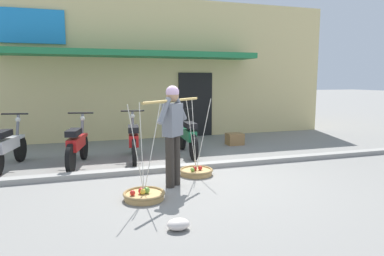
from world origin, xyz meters
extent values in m
plane|color=gray|center=(0.00, 0.00, 0.00)|extent=(90.00, 90.00, 0.00)
cube|color=gray|center=(0.00, 0.70, 0.05)|extent=(20.00, 0.24, 0.10)
cylinder|color=#2D2823|center=(-0.52, -0.34, 0.43)|extent=(0.15, 0.15, 0.86)
cylinder|color=#2D2823|center=(-0.38, -0.22, 0.43)|extent=(0.15, 0.15, 0.86)
cube|color=slate|center=(-0.45, -0.28, 1.13)|extent=(0.39, 0.38, 0.54)
sphere|color=tan|center=(-0.45, -0.28, 1.53)|extent=(0.21, 0.21, 0.21)
sphere|color=#D1A8CC|center=(-0.45, -0.28, 1.58)|extent=(0.22, 0.22, 0.22)
cylinder|color=slate|center=(-0.63, -0.44, 1.30)|extent=(0.31, 0.29, 0.43)
cylinder|color=slate|center=(-0.27, -0.12, 1.30)|extent=(0.31, 0.29, 0.43)
cylinder|color=tan|center=(-0.45, -0.28, 1.45)|extent=(1.21, 1.08, 0.04)
cylinder|color=tan|center=(-1.04, -0.80, 0.04)|extent=(0.59, 0.59, 0.09)
torus|color=olive|center=(-1.04, -0.80, 0.10)|extent=(0.64, 0.64, 0.05)
sphere|color=yellow|center=(-1.07, -0.83, 0.13)|extent=(0.09, 0.09, 0.09)
sphere|color=#649B3B|center=(-1.00, -0.81, 0.14)|extent=(0.10, 0.10, 0.10)
sphere|color=red|center=(-1.22, -0.84, 0.13)|extent=(0.08, 0.08, 0.08)
sphere|color=red|center=(-1.08, -0.80, 0.14)|extent=(0.09, 0.09, 0.09)
cylinder|color=silver|center=(-1.04, -0.67, 0.77)|extent=(0.01, 0.28, 1.36)
cylinder|color=silver|center=(-1.16, -0.87, 0.77)|extent=(0.25, 0.15, 1.36)
cylinder|color=silver|center=(-0.92, -0.87, 0.77)|extent=(0.25, 0.15, 1.36)
cylinder|color=tan|center=(0.14, 0.25, 0.04)|extent=(0.59, 0.59, 0.09)
torus|color=olive|center=(0.14, 0.25, 0.10)|extent=(0.64, 0.64, 0.05)
sphere|color=red|center=(0.11, 0.23, 0.13)|extent=(0.08, 0.08, 0.08)
sphere|color=#679F3C|center=(0.04, 0.17, 0.13)|extent=(0.08, 0.08, 0.08)
sphere|color=red|center=(0.22, 0.24, 0.13)|extent=(0.08, 0.08, 0.08)
cylinder|color=silver|center=(0.14, 0.38, 0.77)|extent=(0.01, 0.28, 1.36)
cylinder|color=silver|center=(0.03, 0.18, 0.77)|extent=(0.25, 0.15, 1.36)
cylinder|color=silver|center=(0.26, 0.18, 0.77)|extent=(0.25, 0.15, 1.36)
cylinder|color=black|center=(-3.18, 2.50, 0.29)|extent=(0.19, 0.58, 0.58)
cube|color=silver|center=(-3.18, 2.50, 0.55)|extent=(0.19, 0.30, 0.06)
cube|color=silver|center=(-3.32, 1.80, 0.51)|extent=(0.37, 0.92, 0.24)
cube|color=black|center=(-3.36, 1.62, 0.75)|extent=(0.33, 0.59, 0.12)
cylinder|color=slate|center=(-3.20, 2.40, 0.68)|extent=(0.12, 0.30, 0.76)
cylinder|color=black|center=(-3.21, 2.33, 1.07)|extent=(0.54, 0.14, 0.04)
sphere|color=silver|center=(-3.18, 2.48, 0.93)|extent=(0.11, 0.11, 0.11)
cylinder|color=black|center=(-1.85, 2.28, 0.29)|extent=(0.20, 0.58, 0.58)
cylinder|color=black|center=(-2.11, 1.07, 0.29)|extent=(0.20, 0.58, 0.58)
cube|color=red|center=(-1.85, 2.28, 0.55)|extent=(0.20, 0.30, 0.06)
cube|color=red|center=(-2.00, 1.58, 0.51)|extent=(0.39, 0.92, 0.24)
cube|color=black|center=(-2.04, 1.40, 0.75)|extent=(0.33, 0.59, 0.12)
cylinder|color=slate|center=(-1.87, 2.19, 0.68)|extent=(0.12, 0.30, 0.76)
cylinder|color=black|center=(-1.88, 2.11, 1.07)|extent=(0.54, 0.15, 0.04)
sphere|color=silver|center=(-1.85, 2.26, 0.93)|extent=(0.11, 0.11, 0.11)
cylinder|color=black|center=(-0.71, 2.45, 0.29)|extent=(0.16, 0.59, 0.58)
cylinder|color=black|center=(-0.87, 1.22, 0.29)|extent=(0.16, 0.59, 0.58)
cube|color=red|center=(-0.71, 2.45, 0.55)|extent=(0.18, 0.30, 0.06)
cube|color=red|center=(-0.81, 1.73, 0.51)|extent=(0.32, 0.92, 0.24)
cube|color=black|center=(-0.83, 1.56, 0.75)|extent=(0.29, 0.58, 0.12)
cylinder|color=slate|center=(-0.72, 2.35, 0.68)|extent=(0.10, 0.30, 0.76)
cylinder|color=black|center=(-0.73, 2.27, 1.07)|extent=(0.54, 0.11, 0.04)
sphere|color=silver|center=(-0.71, 2.43, 0.93)|extent=(0.11, 0.11, 0.11)
cylinder|color=black|center=(0.57, 2.65, 0.29)|extent=(0.12, 0.58, 0.58)
cylinder|color=black|center=(0.48, 1.41, 0.29)|extent=(0.12, 0.58, 0.58)
cube|color=#19663D|center=(0.57, 2.65, 0.55)|extent=(0.16, 0.29, 0.06)
cube|color=#19663D|center=(0.52, 1.93, 0.51)|extent=(0.27, 0.91, 0.24)
cube|color=black|center=(0.50, 1.75, 0.75)|extent=(0.26, 0.58, 0.12)
cylinder|color=slate|center=(0.57, 2.55, 0.68)|extent=(0.08, 0.30, 0.76)
cylinder|color=black|center=(0.56, 2.47, 1.07)|extent=(0.54, 0.08, 0.04)
sphere|color=silver|center=(0.57, 2.63, 0.93)|extent=(0.11, 0.11, 0.11)
cube|color=#DBC684|center=(-0.35, 7.14, 2.10)|extent=(13.00, 5.00, 4.20)
cube|color=#237F47|center=(-0.35, 4.14, 2.50)|extent=(7.15, 1.00, 0.16)
cube|color=#1E84D1|center=(-3.28, 4.59, 3.20)|extent=(2.20, 0.08, 0.90)
cube|color=black|center=(1.60, 4.62, 1.00)|extent=(1.10, 0.06, 2.00)
ellipsoid|color=silver|center=(-0.84, -2.00, 0.07)|extent=(0.28, 0.22, 0.14)
cube|color=olive|center=(2.15, 2.84, 0.16)|extent=(0.44, 0.36, 0.32)
camera|label=1|loc=(-1.93, -5.85, 1.80)|focal=32.75mm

